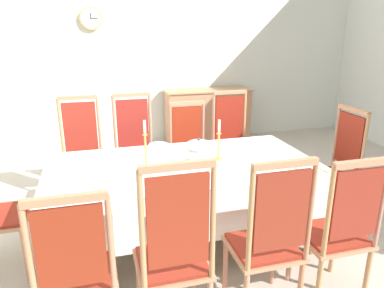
% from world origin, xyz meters
% --- Properties ---
extents(ground, '(7.77, 5.99, 0.04)m').
position_xyz_m(ground, '(0.00, 0.00, -0.02)').
color(ground, '#B5AB9C').
extents(back_wall, '(7.77, 0.08, 3.54)m').
position_xyz_m(back_wall, '(0.00, 3.04, 1.77)').
color(back_wall, silver).
rests_on(back_wall, ground).
extents(dining_table, '(2.22, 1.11, 0.76)m').
position_xyz_m(dining_table, '(0.00, -0.14, 0.69)').
color(dining_table, tan).
rests_on(dining_table, ground).
extents(tablecloth, '(2.24, 1.13, 0.42)m').
position_xyz_m(tablecloth, '(0.00, -0.14, 0.65)').
color(tablecloth, white).
rests_on(tablecloth, dining_table).
extents(chair_south_a, '(0.44, 0.42, 1.08)m').
position_xyz_m(chair_south_a, '(-0.85, -1.10, 0.55)').
color(chair_south_a, '#B57550').
rests_on(chair_south_a, ground).
extents(chair_north_a, '(0.44, 0.42, 1.19)m').
position_xyz_m(chair_north_a, '(-0.85, 0.83, 0.59)').
color(chair_north_a, '#B6745C').
rests_on(chair_north_a, ground).
extents(chair_south_b, '(0.44, 0.42, 1.19)m').
position_xyz_m(chair_south_b, '(-0.30, -1.10, 0.59)').
color(chair_south_b, tan).
rests_on(chair_south_b, ground).
extents(chair_north_b, '(0.44, 0.42, 1.19)m').
position_xyz_m(chair_north_b, '(-0.30, 0.83, 0.59)').
color(chair_north_b, '#B4745E').
rests_on(chair_north_b, ground).
extents(chair_south_c, '(0.44, 0.42, 1.14)m').
position_xyz_m(chair_south_c, '(0.32, -1.10, 0.57)').
color(chair_south_c, '#BA765C').
rests_on(chair_south_c, ground).
extents(chair_north_c, '(0.44, 0.42, 1.07)m').
position_xyz_m(chair_north_c, '(0.32, 0.82, 0.55)').
color(chair_north_c, tan).
rests_on(chair_north_c, ground).
extents(chair_south_d, '(0.44, 0.42, 1.09)m').
position_xyz_m(chair_south_d, '(0.83, -1.10, 0.56)').
color(chair_south_d, '#AD785E').
rests_on(chair_south_d, ground).
extents(chair_north_d, '(0.44, 0.42, 1.17)m').
position_xyz_m(chair_north_d, '(0.83, 0.83, 0.58)').
color(chair_north_d, '#AA7558').
rests_on(chair_north_d, ground).
extents(chair_head_east, '(0.42, 0.44, 1.15)m').
position_xyz_m(chair_head_east, '(1.52, -0.14, 0.57)').
color(chair_head_east, '#AB7F57').
rests_on(chair_head_east, ground).
extents(soup_tureen, '(0.26, 0.26, 0.21)m').
position_xyz_m(soup_tureen, '(0.14, -0.14, 0.86)').
color(soup_tureen, silver).
rests_on(soup_tureen, tablecloth).
extents(candlestick_west, '(0.07, 0.07, 0.39)m').
position_xyz_m(candlestick_west, '(-0.31, -0.14, 0.92)').
color(candlestick_west, gold).
rests_on(candlestick_west, tablecloth).
extents(candlestick_east, '(0.07, 0.07, 0.35)m').
position_xyz_m(candlestick_east, '(0.31, -0.14, 0.90)').
color(candlestick_east, gold).
rests_on(candlestick_east, tablecloth).
extents(bowl_near_left, '(0.15, 0.15, 0.03)m').
position_xyz_m(bowl_near_left, '(0.92, -0.56, 0.78)').
color(bowl_near_left, silver).
rests_on(bowl_near_left, tablecloth).
extents(bowl_near_right, '(0.20, 0.20, 0.04)m').
position_xyz_m(bowl_near_right, '(-0.81, -0.58, 0.78)').
color(bowl_near_right, silver).
rests_on(bowl_near_right, tablecloth).
extents(bowl_far_left, '(0.19, 0.19, 0.05)m').
position_xyz_m(bowl_far_left, '(-0.13, 0.29, 0.79)').
color(bowl_far_left, silver).
rests_on(bowl_far_left, tablecloth).
extents(bowl_far_right, '(0.19, 0.19, 0.05)m').
position_xyz_m(bowl_far_right, '(-0.59, -0.52, 0.79)').
color(bowl_far_right, silver).
rests_on(bowl_far_right, tablecloth).
extents(spoon_primary, '(0.04, 0.18, 0.01)m').
position_xyz_m(spoon_primary, '(1.03, -0.53, 0.77)').
color(spoon_primary, gold).
rests_on(spoon_primary, tablecloth).
extents(spoon_secondary, '(0.06, 0.17, 0.01)m').
position_xyz_m(spoon_secondary, '(-0.94, -0.56, 0.77)').
color(spoon_secondary, gold).
rests_on(spoon_secondary, tablecloth).
extents(sideboard, '(1.44, 0.48, 0.90)m').
position_xyz_m(sideboard, '(1.14, 2.72, 0.45)').
color(sideboard, '#B07C5A').
rests_on(sideboard, ground).
extents(mounted_clock, '(0.33, 0.06, 0.33)m').
position_xyz_m(mounted_clock, '(-0.64, 2.96, 2.01)').
color(mounted_clock, '#D1B251').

